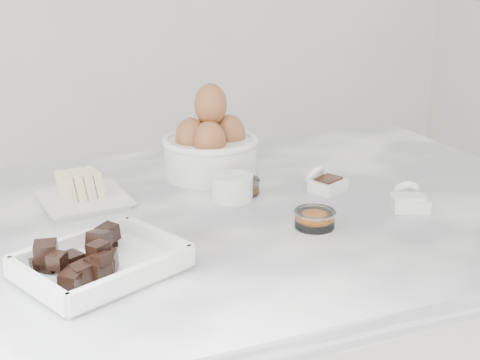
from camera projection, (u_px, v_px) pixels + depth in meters
name	position (u px, v px, depth m)	size (l,w,h in m)	color
marble_slab	(236.00, 219.00, 1.16)	(1.20, 0.80, 0.04)	white
chocolate_dish	(101.00, 258.00, 0.92)	(0.26, 0.23, 0.06)	white
butter_plate	(82.00, 193.00, 1.17)	(0.16, 0.16, 0.06)	white
sugar_ramekin	(232.00, 186.00, 1.19)	(0.07, 0.07, 0.04)	white
egg_bowl	(210.00, 146.00, 1.31)	(0.19, 0.19, 0.18)	white
honey_bowl	(242.00, 186.00, 1.22)	(0.07, 0.07, 0.03)	white
zest_bowl	(315.00, 218.00, 1.07)	(0.07, 0.07, 0.03)	white
vanilla_spoon	(325.00, 182.00, 1.24)	(0.08, 0.09, 0.05)	white
salt_spoon	(409.00, 200.00, 1.15)	(0.08, 0.09, 0.05)	white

